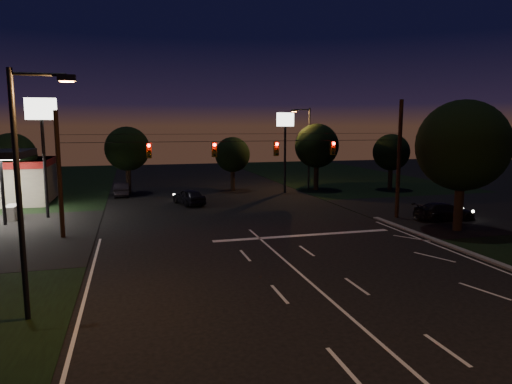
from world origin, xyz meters
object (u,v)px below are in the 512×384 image
object	(u,v)px
car_cross	(444,212)
car_oncoming_b	(122,189)
utility_pole_right	(396,218)
tree_right_near	(461,147)
car_oncoming_a	(189,197)

from	to	relation	value
car_cross	car_oncoming_b	bearing A→B (deg)	53.86
utility_pole_right	car_oncoming_b	xyz separation A→B (m)	(-20.70, 17.23, 0.68)
car_oncoming_b	tree_right_near	bearing A→B (deg)	135.05
utility_pole_right	car_oncoming_b	bearing A→B (deg)	140.22
utility_pole_right	car_cross	distance (m)	3.48
tree_right_near	car_cross	bearing A→B (deg)	65.59
car_oncoming_b	car_cross	bearing A→B (deg)	140.96
tree_right_near	car_oncoming_a	size ratio (longest dim) A/B	2.06
car_oncoming_a	car_cross	bearing A→B (deg)	128.52
tree_right_near	car_oncoming_a	distance (m)	22.71
utility_pole_right	car_cross	xyz separation A→B (m)	(2.90, -1.80, 0.67)
utility_pole_right	car_oncoming_a	bearing A→B (deg)	145.34
utility_pole_right	tree_right_near	xyz separation A→B (m)	(1.53, -4.83, 5.68)
car_oncoming_a	car_cross	xyz separation A→B (m)	(17.66, -12.00, -0.06)
tree_right_near	car_cross	distance (m)	6.02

